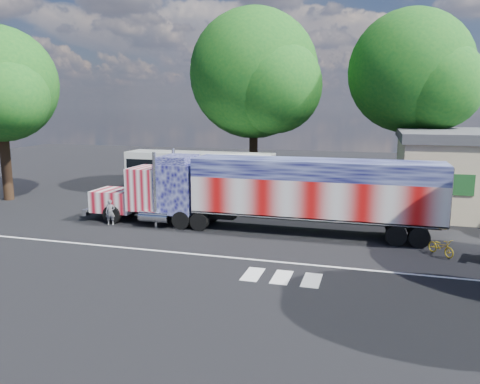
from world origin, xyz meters
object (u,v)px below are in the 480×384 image
(semi_truck, at_px, (269,191))
(tree_ne_a, at_px, (412,72))
(bicycle, at_px, (441,247))
(tree_n_mid, at_px, (256,74))
(tree_w_a, at_px, (0,85))
(coach_bus, at_px, (199,173))
(woman, at_px, (110,212))

(semi_truck, bearing_deg, tree_ne_a, 59.21)
(bicycle, bearing_deg, semi_truck, 128.56)
(bicycle, distance_m, tree_n_mid, 22.02)
(tree_n_mid, bearing_deg, tree_w_a, -146.81)
(tree_ne_a, bearing_deg, tree_w_a, -160.14)
(coach_bus, bearing_deg, bicycle, -33.75)
(coach_bus, height_order, tree_n_mid, tree_n_mid)
(bicycle, distance_m, tree_ne_a, 17.63)
(woman, relative_size, tree_ne_a, 0.11)
(coach_bus, height_order, woman, coach_bus)
(coach_bus, height_order, tree_w_a, tree_w_a)
(coach_bus, bearing_deg, tree_n_mid, 57.30)
(tree_w_a, bearing_deg, semi_truck, -8.69)
(bicycle, bearing_deg, tree_n_mid, 91.66)
(semi_truck, bearing_deg, woman, -171.57)
(semi_truck, relative_size, coach_bus, 1.76)
(bicycle, height_order, tree_n_mid, tree_n_mid)
(bicycle, xyz_separation_m, tree_w_a, (-28.67, 5.16, 7.83))
(tree_w_a, relative_size, tree_n_mid, 0.84)
(woman, distance_m, tree_w_a, 14.04)
(bicycle, bearing_deg, woman, 139.78)
(woman, xyz_separation_m, tree_n_mid, (4.85, 14.80, 8.58))
(woman, xyz_separation_m, tree_w_a, (-11.03, 4.41, 7.49))
(coach_bus, distance_m, woman, 10.09)
(woman, distance_m, tree_n_mid, 17.78)
(semi_truck, height_order, bicycle, semi_truck)
(semi_truck, distance_m, tree_w_a, 21.17)
(woman, bearing_deg, coach_bus, 59.62)
(semi_truck, xyz_separation_m, tree_ne_a, (7.83, 13.14, 7.03))
(coach_bus, distance_m, bicycle, 19.21)
(coach_bus, bearing_deg, tree_ne_a, 16.83)
(coach_bus, xyz_separation_m, tree_n_mid, (3.15, 4.90, 7.60))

